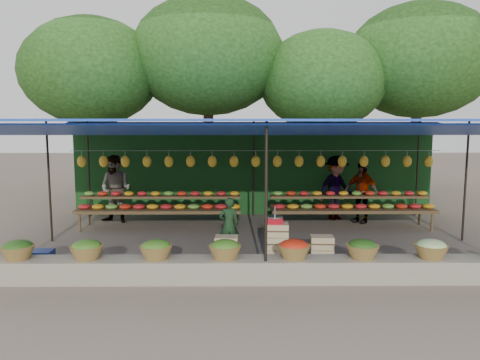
{
  "coord_description": "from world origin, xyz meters",
  "views": [
    {
      "loc": [
        -0.5,
        -10.66,
        2.79
      ],
      "look_at": [
        -0.42,
        0.2,
        1.41
      ],
      "focal_mm": 35.0,
      "sensor_mm": 36.0,
      "label": 1
    }
  ],
  "objects_px": {
    "crate_counter": "(275,246)",
    "blue_crate_back": "(40,258)",
    "vendor_seated": "(229,225)",
    "weighing_scale": "(275,219)"
  },
  "relations": [
    {
      "from": "crate_counter",
      "to": "blue_crate_back",
      "type": "relative_size",
      "value": 4.79
    },
    {
      "from": "vendor_seated",
      "to": "blue_crate_back",
      "type": "distance_m",
      "value": 3.81
    },
    {
      "from": "crate_counter",
      "to": "weighing_scale",
      "type": "distance_m",
      "value": 0.54
    },
    {
      "from": "crate_counter",
      "to": "blue_crate_back",
      "type": "distance_m",
      "value": 4.6
    },
    {
      "from": "crate_counter",
      "to": "vendor_seated",
      "type": "xyz_separation_m",
      "value": [
        -0.93,
        0.72,
        0.28
      ]
    },
    {
      "from": "crate_counter",
      "to": "weighing_scale",
      "type": "bearing_deg",
      "value": 180.0
    },
    {
      "from": "vendor_seated",
      "to": "blue_crate_back",
      "type": "relative_size",
      "value": 2.37
    },
    {
      "from": "blue_crate_back",
      "to": "crate_counter",
      "type": "bearing_deg",
      "value": 2.66
    },
    {
      "from": "vendor_seated",
      "to": "crate_counter",
      "type": "bearing_deg",
      "value": 136.01
    },
    {
      "from": "crate_counter",
      "to": "blue_crate_back",
      "type": "xyz_separation_m",
      "value": [
        -4.59,
        -0.23,
        -0.16
      ]
    }
  ]
}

